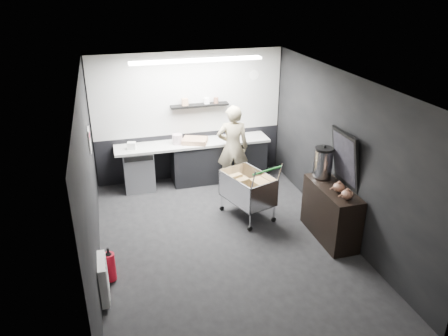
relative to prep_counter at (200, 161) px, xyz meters
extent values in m
plane|color=black|center=(-0.14, -2.42, -0.46)|extent=(5.50, 5.50, 0.00)
plane|color=silver|center=(-0.14, -2.42, 2.24)|extent=(5.50, 5.50, 0.00)
plane|color=black|center=(-0.14, 0.33, 0.89)|extent=(5.50, 0.00, 5.50)
plane|color=black|center=(-0.14, -5.17, 0.89)|extent=(5.50, 0.00, 5.50)
plane|color=black|center=(-2.14, -2.42, 0.89)|extent=(0.00, 5.50, 5.50)
plane|color=black|center=(1.86, -2.42, 0.89)|extent=(0.00, 5.50, 5.50)
cube|color=beige|center=(-0.14, 0.31, 1.39)|extent=(3.95, 0.02, 1.70)
cube|color=black|center=(-0.14, 0.31, 0.04)|extent=(3.95, 0.02, 1.00)
cube|color=black|center=(0.06, 0.20, 1.16)|extent=(1.20, 0.22, 0.04)
cylinder|color=white|center=(1.26, 0.30, 1.69)|extent=(0.20, 0.03, 0.20)
cube|color=silver|center=(-2.12, -1.12, 1.09)|extent=(0.02, 0.30, 0.40)
cube|color=red|center=(-2.11, -1.12, 1.16)|extent=(0.02, 0.22, 0.10)
cube|color=white|center=(-2.08, -3.32, -0.11)|extent=(0.10, 0.50, 0.60)
cube|color=white|center=(-0.14, -0.57, 2.21)|extent=(2.40, 0.20, 0.04)
cube|color=black|center=(0.41, 0.00, -0.03)|extent=(2.00, 0.56, 0.85)
cube|color=#B4B4AF|center=(-0.14, 0.00, 0.42)|extent=(3.20, 0.60, 0.05)
cube|color=#9EA0A5|center=(-1.29, 0.00, -0.03)|extent=(0.60, 0.58, 0.85)
cube|color=black|center=(-1.29, -0.30, 0.32)|extent=(0.56, 0.02, 0.10)
imported|color=beige|center=(0.59, -0.45, 0.42)|extent=(0.71, 0.54, 1.76)
cube|color=silver|center=(0.50, -1.69, -0.11)|extent=(0.89, 1.10, 0.02)
cube|color=silver|center=(0.20, -1.69, 0.13)|extent=(0.32, 0.91, 0.50)
cube|color=silver|center=(0.80, -1.69, 0.13)|extent=(0.32, 0.91, 0.50)
cube|color=silver|center=(0.50, -2.16, 0.13)|extent=(0.59, 0.22, 0.50)
cube|color=silver|center=(0.50, -1.22, 0.13)|extent=(0.59, 0.22, 0.50)
cylinder|color=silver|center=(0.23, -2.13, -0.27)|extent=(0.02, 0.02, 0.34)
cylinder|color=silver|center=(0.77, -2.13, -0.27)|extent=(0.02, 0.02, 0.34)
cylinder|color=silver|center=(0.23, -1.25, -0.27)|extent=(0.02, 0.02, 0.34)
cylinder|color=silver|center=(0.77, -1.25, -0.27)|extent=(0.02, 0.02, 0.34)
cylinder|color=green|center=(0.50, -2.22, 0.66)|extent=(0.59, 0.23, 0.03)
cube|color=olive|center=(0.37, -1.58, 0.11)|extent=(0.36, 0.40, 0.43)
cube|color=olive|center=(0.66, -1.82, 0.09)|extent=(0.33, 0.38, 0.38)
cylinder|color=black|center=(0.23, -2.13, -0.41)|extent=(0.09, 0.06, 0.09)
cylinder|color=black|center=(0.23, -1.25, -0.41)|extent=(0.09, 0.06, 0.09)
cylinder|color=black|center=(0.77, -2.13, -0.41)|extent=(0.09, 0.06, 0.09)
cylinder|color=black|center=(0.77, -1.25, -0.41)|extent=(0.09, 0.06, 0.09)
cube|color=black|center=(1.61, -2.71, 0.01)|extent=(0.46, 1.24, 0.93)
cylinder|color=silver|center=(1.61, -2.30, 0.73)|extent=(0.31, 0.31, 0.47)
cylinder|color=black|center=(1.61, -2.30, 0.98)|extent=(0.31, 0.31, 0.04)
sphere|color=black|center=(1.61, -2.30, 1.03)|extent=(0.05, 0.05, 0.05)
ellipsoid|color=brown|center=(1.61, -2.86, 0.55)|extent=(0.19, 0.19, 0.15)
ellipsoid|color=brown|center=(1.61, -3.12, 0.55)|extent=(0.19, 0.19, 0.15)
cube|color=black|center=(1.80, -2.66, 0.93)|extent=(0.21, 0.72, 0.92)
cube|color=black|center=(1.78, -2.66, 0.93)|extent=(0.15, 0.62, 0.79)
cylinder|color=#B80C1E|center=(-1.99, -2.92, -0.21)|extent=(0.16, 0.16, 0.43)
cone|color=black|center=(-1.99, -2.92, 0.03)|extent=(0.11, 0.11, 0.07)
cylinder|color=black|center=(-1.99, -2.92, 0.07)|extent=(0.03, 0.03, 0.07)
cube|color=#AB7D5B|center=(-0.10, -0.05, 0.49)|extent=(0.59, 0.53, 0.10)
cylinder|color=beige|center=(-0.46, 0.00, 0.55)|extent=(0.21, 0.21, 0.21)
cube|color=white|center=(-1.38, -0.05, 0.51)|extent=(0.18, 0.15, 0.14)
camera|label=1|loc=(-1.79, -8.30, 3.64)|focal=35.00mm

